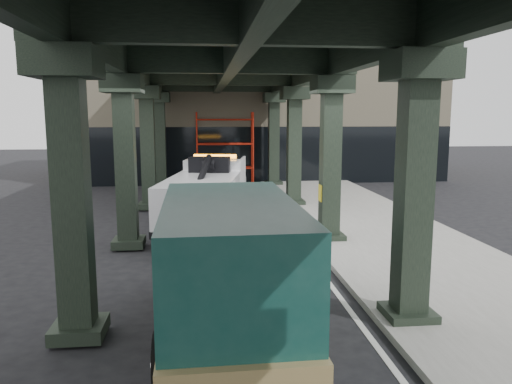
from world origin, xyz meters
TOP-DOWN VIEW (x-y plane):
  - ground at (0.00, 0.00)m, footprint 90.00×90.00m
  - sidewalk at (4.50, 2.00)m, footprint 5.00×40.00m
  - lane_stripe at (1.70, 2.00)m, footprint 0.12×38.00m
  - viaduct at (-0.40, 2.00)m, footprint 7.40×32.00m
  - building at (2.00, 20.00)m, footprint 22.00×10.00m
  - scaffolding at (0.00, 14.64)m, footprint 3.08×0.88m
  - tow_truck at (-1.01, 4.96)m, footprint 3.30×7.84m
  - towed_van at (-0.76, -3.93)m, footprint 2.54×6.10m

SIDE VIEW (x-z plane):
  - ground at x=0.00m, z-range 0.00..0.00m
  - lane_stripe at x=1.70m, z-range 0.00..0.01m
  - sidewalk at x=4.50m, z-range 0.00..0.15m
  - tow_truck at x=-1.01m, z-range -0.03..2.47m
  - towed_van at x=-0.76m, z-range 0.09..2.55m
  - scaffolding at x=0.00m, z-range 0.11..4.11m
  - building at x=2.00m, z-range 0.00..8.00m
  - viaduct at x=-0.40m, z-range 2.26..8.66m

